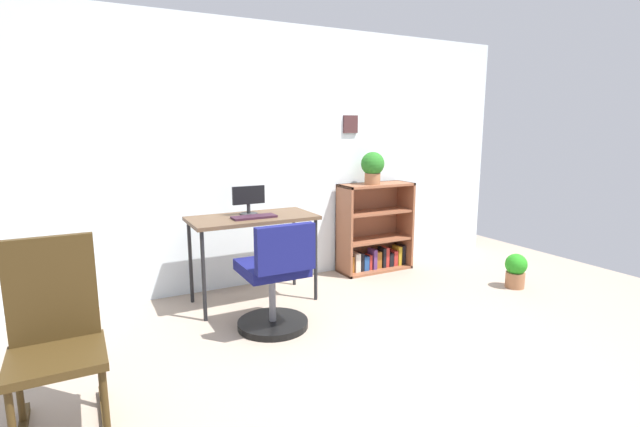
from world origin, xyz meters
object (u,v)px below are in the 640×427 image
object	(u,v)px
office_chair	(275,284)
rocking_chair	(56,337)
monitor	(249,199)
keyboard	(254,217)
potted_plant_floor	(516,270)
bookshelf_low	(373,233)
desk	(253,224)
potted_plant_on_shelf	(373,166)

from	to	relation	value
office_chair	rocking_chair	xyz separation A→B (m)	(-1.35, -0.54, 0.12)
monitor	keyboard	bearing A→B (deg)	-94.85
monitor	keyboard	size ratio (longest dim) A/B	0.78
keyboard	potted_plant_floor	bearing A→B (deg)	-18.02
rocking_chair	bookshelf_low	world-z (taller)	rocking_chair
monitor	desk	bearing A→B (deg)	-90.97
rocking_chair	bookshelf_low	size ratio (longest dim) A/B	1.05
office_chair	bookshelf_low	distance (m)	1.73
desk	bookshelf_low	size ratio (longest dim) A/B	1.14
monitor	keyboard	distance (m)	0.20
bookshelf_low	desk	bearing A→B (deg)	-168.54
desk	bookshelf_low	distance (m)	1.46
monitor	keyboard	world-z (taller)	monitor
monitor	office_chair	bearing A→B (deg)	-95.23
keyboard	bookshelf_low	size ratio (longest dim) A/B	0.40
desk	monitor	bearing A→B (deg)	89.03
monitor	bookshelf_low	xyz separation A→B (m)	(1.41, 0.20, -0.47)
monitor	office_chair	size ratio (longest dim) A/B	0.34
office_chair	potted_plant_floor	distance (m)	2.32
keyboard	potted_plant_on_shelf	size ratio (longest dim) A/B	1.12
potted_plant_on_shelf	potted_plant_floor	size ratio (longest dim) A/B	1.00
desk	bookshelf_low	world-z (taller)	bookshelf_low
keyboard	bookshelf_low	world-z (taller)	bookshelf_low
office_chair	desk	bearing A→B (deg)	84.20
office_chair	potted_plant_on_shelf	xyz separation A→B (m)	(1.41, 0.86, 0.72)
office_chair	rocking_chair	distance (m)	1.46
rocking_chair	potted_plant_on_shelf	size ratio (longest dim) A/B	2.96
keyboard	potted_plant_on_shelf	bearing A→B (deg)	12.68
keyboard	office_chair	size ratio (longest dim) A/B	0.44
rocking_chair	office_chair	bearing A→B (deg)	21.76
potted_plant_floor	desk	bearing A→B (deg)	160.19
keyboard	bookshelf_low	bearing A→B (deg)	14.23
rocking_chair	potted_plant_on_shelf	bearing A→B (deg)	26.85
keyboard	monitor	bearing A→B (deg)	85.15
potted_plant_on_shelf	desk	bearing A→B (deg)	-170.26
desk	keyboard	size ratio (longest dim) A/B	2.89
office_chair	potted_plant_on_shelf	world-z (taller)	potted_plant_on_shelf
desk	office_chair	xyz separation A→B (m)	(-0.06, -0.63, -0.32)
desk	keyboard	bearing A→B (deg)	-99.20
desk	potted_plant_floor	xyz separation A→B (m)	(2.24, -0.81, -0.50)
rocking_chair	potted_plant_floor	bearing A→B (deg)	5.61
desk	potted_plant_on_shelf	world-z (taller)	potted_plant_on_shelf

